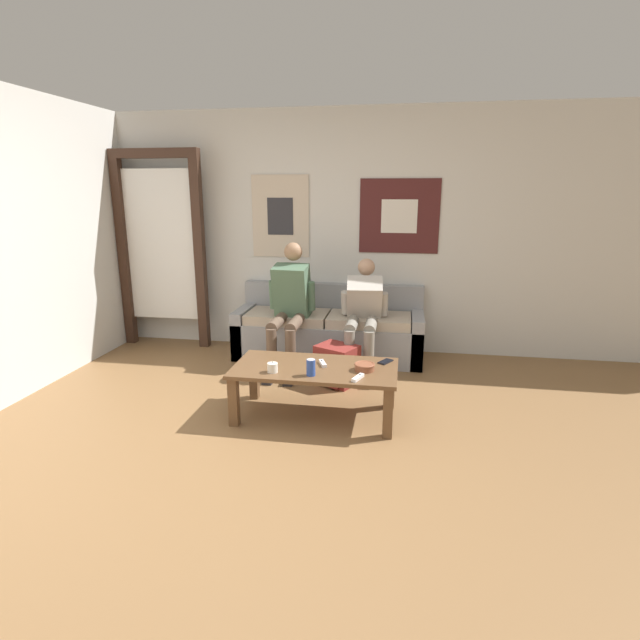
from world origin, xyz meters
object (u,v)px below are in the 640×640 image
backpack (336,366)px  pillar_candle (273,368)px  person_seated_adult (290,303)px  couch (329,332)px  drink_can_blue (311,367)px  person_seated_teen (363,311)px  ceramic_bowl (365,366)px  game_controller_near_left (358,378)px  cell_phone (386,362)px  coffee_table (315,374)px  game_controller_near_right (323,363)px

backpack → pillar_candle: (-0.36, -0.87, 0.27)m
person_seated_adult → pillar_candle: (0.16, -1.28, -0.21)m
couch → drink_can_blue: (0.12, -1.65, 0.20)m
person_seated_teen → ceramic_bowl: 1.19m
game_controller_near_left → cell_phone: 0.44m
couch → coffee_table: 1.47m
pillar_candle → drink_can_blue: drink_can_blue is taller
drink_can_blue → game_controller_near_left: (0.35, -0.02, -0.05)m
couch → game_controller_near_left: 1.74m
person_seated_teen → game_controller_near_left: person_seated_teen is taller
game_controller_near_right → pillar_candle: bearing=-147.1°
backpack → ceramic_bowl: size_ratio=2.78×
couch → cell_phone: size_ratio=12.93×
pillar_candle → cell_phone: (0.82, 0.36, -0.03)m
couch → game_controller_near_right: size_ratio=13.33×
person_seated_adult → person_seated_teen: (0.72, 0.05, -0.07)m
cell_phone → person_seated_adult: bearing=137.1°
person_seated_adult → ceramic_bowl: 1.42m
backpack → drink_can_blue: 0.94m
coffee_table → game_controller_near_left: (0.35, -0.21, 0.08)m
couch → backpack: 0.79m
ceramic_bowl → game_controller_near_left: size_ratio=1.06×
person_seated_adult → cell_phone: bearing=-42.9°
person_seated_adult → game_controller_near_right: size_ratio=8.35×
coffee_table → person_seated_adult: person_seated_adult is taller
person_seated_adult → drink_can_blue: size_ratio=9.85×
couch → pillar_candle: bearing=-96.2°
backpack → cell_phone: cell_phone is taller
drink_can_blue → cell_phone: drink_can_blue is taller
couch → person_seated_teen: bearing=-38.7°
drink_can_blue → game_controller_near_left: drink_can_blue is taller
couch → coffee_table: size_ratio=1.55×
coffee_table → person_seated_teen: 1.21m
ceramic_bowl → pillar_candle: size_ratio=1.87×
person_seated_adult → game_controller_near_left: bearing=-58.6°
backpack → game_controller_near_left: (0.28, -0.91, 0.25)m
person_seated_teen → game_controller_near_right: bearing=-101.0°
person_seated_adult → drink_can_blue: bearing=-70.6°
backpack → game_controller_near_left: size_ratio=2.95×
couch → ceramic_bowl: size_ratio=12.52×
game_controller_near_right → ceramic_bowl: bearing=-11.7°
game_controller_near_left → backpack: bearing=107.1°
pillar_candle → game_controller_near_left: 0.64m
person_seated_teen → ceramic_bowl: bearing=-84.4°
person_seated_teen → cell_phone: size_ratio=7.01×
game_controller_near_left → cell_phone: bearing=65.8°
pillar_candle → game_controller_near_right: size_ratio=0.57×
coffee_table → person_seated_teen: size_ratio=1.19×
drink_can_blue → pillar_candle: bearing=176.7°
coffee_table → game_controller_near_left: bearing=-30.8°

